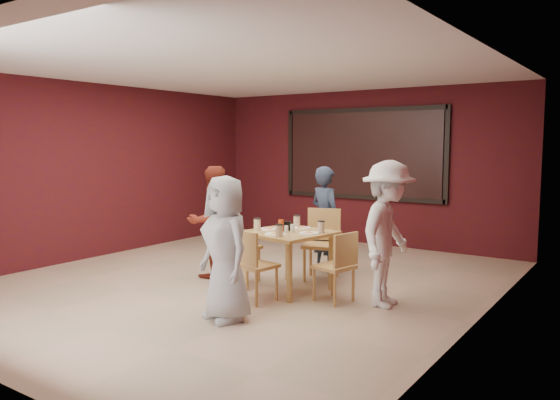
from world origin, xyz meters
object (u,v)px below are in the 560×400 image
Objects in this scene: dining_table at (288,239)px; chair_left at (235,242)px; chair_front at (252,262)px; chair_back at (322,239)px; chair_right at (338,263)px; diner_right at (388,234)px; diner_front at (226,248)px; diner_left at (213,222)px; diner_back at (325,219)px.

chair_left is at bearing -178.43° from dining_table.
chair_left is at bearing 140.35° from chair_front.
chair_right is (0.73, -0.89, -0.07)m from chair_back.
diner_right is (2.13, 0.11, 0.30)m from chair_left.
diner_left is at bearing 156.25° from diner_front.
diner_front reaches higher than chair_back.
dining_table is 0.73× the size of diner_front.
chair_right is 0.50× the size of diner_right.
diner_back reaches higher than dining_table.
chair_left is (-0.88, -0.80, -0.01)m from chair_back.
diner_left is (-1.12, -1.16, 0.01)m from diner_back.
chair_right is 0.66m from diner_right.
dining_table reaches higher than chair_front.
chair_right is 0.54× the size of diner_left.
chair_left is (-0.85, -0.02, -0.13)m from dining_table.
dining_table is 0.66× the size of diner_right.
diner_right reaches higher than diner_back.
diner_right reaches higher than dining_table.
diner_front reaches higher than chair_front.
chair_front reaches higher than chair_right.
diner_left is (-0.41, 0.02, 0.24)m from chair_left.
dining_table is 0.71m from chair_front.
diner_left reaches higher than chair_right.
diner_left is (-1.20, 0.68, 0.29)m from chair_front.
chair_right is 2.05m from diner_left.
diner_back reaches higher than chair_front.
chair_front is (-0.05, -0.68, -0.18)m from dining_table.
chair_right is at bearing -50.42° from chair_back.
diner_back is (-0.23, 2.48, 0.00)m from diner_front.
chair_back is at bearing 87.20° from dining_table.
chair_front is at bearing -39.65° from chair_left.
diner_back is (0.71, 1.18, 0.23)m from chair_left.
chair_back is at bearing 140.31° from diner_left.
chair_front is 1.03× the size of chair_right.
dining_table is 0.72× the size of diner_left.
chair_back is 1.15× the size of chair_right.
diner_right is at bearing 21.65° from chair_right.
diner_front is 1.90m from diner_left.
diner_back is (-0.13, 1.15, 0.10)m from dining_table.
diner_left is (-1.26, -0.00, 0.11)m from dining_table.
diner_left is (-2.03, 0.11, 0.30)m from chair_right.
chair_back is 0.57× the size of diner_right.
diner_back is 1.61m from diner_left.
diner_back is (-0.90, 1.27, 0.29)m from chair_right.
diner_left is at bearing -179.94° from dining_table.
dining_table is at bearing 114.95° from diner_front.
chair_back is (0.09, 1.45, 0.06)m from chair_front.
chair_left is 0.62× the size of diner_back.
dining_table is at bearing 116.49° from diner_back.
chair_back is 1.53m from diner_left.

